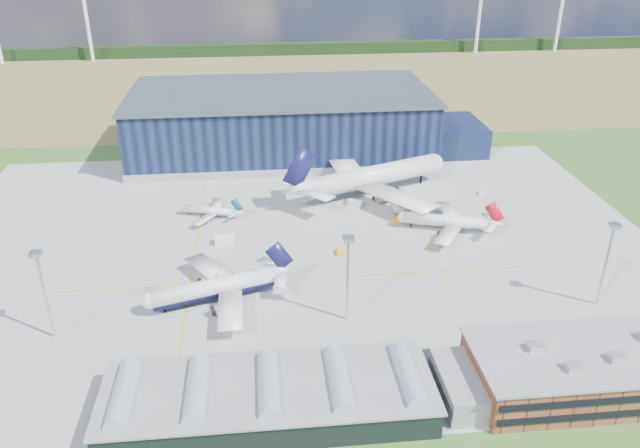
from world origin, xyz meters
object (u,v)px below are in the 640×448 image
Objects in this scene: airliner_red at (445,215)px; gse_cart_a at (481,193)px; gse_cart_b at (350,190)px; airstair at (225,281)px; hangar at (288,124)px; gse_van_b at (355,204)px; car_b at (567,346)px; gse_tug_a at (340,252)px; light_mast_center at (348,265)px; airliner_regional at (208,207)px; gse_tug_b at (219,268)px; gse_van_a at (224,240)px; light_mast_west at (42,281)px; light_mast_east at (609,251)px; airliner_navy at (213,279)px; ops_building at (581,370)px; airliner_widebody at (375,166)px; car_a at (437,358)px; gse_tug_c at (396,220)px.

airliner_red is 34.07m from gse_cart_a.
gse_cart_b is 73.70m from airstair.
hangar is 51.58m from gse_cart_b.
gse_van_b is (-46.44, -5.32, 0.56)m from gse_cart_a.
airstair reaches higher than car_b.
airstair is at bearing -102.34° from hangar.
airstair is at bearing 171.55° from gse_van_b.
light_mast_center is at bearing -91.28° from gse_tug_a.
gse_cart_a is (21.10, 26.30, -4.86)m from airliner_red.
gse_tug_a is 36.49m from airstair.
gse_tug_a is 67.39m from gse_cart_a.
gse_tug_b is (4.67, -35.13, -3.10)m from airliner_regional.
gse_van_a is 2.12× the size of gse_cart_a.
hangar is at bearing 29.04° from car_b.
gse_van_b is (49.38, 3.11, -2.52)m from airliner_regional.
light_mast_west is 1.00× the size of light_mast_center.
light_mast_center is at bearing -156.88° from gse_van_b.
airliner_navy is (-97.85, 11.40, -8.73)m from light_mast_east.
car_b is at bearing -130.96° from gse_cart_b.
light_mast_center reaches higher than ops_building.
gse_van_a is at bearing 123.65° from airliner_regional.
hangar is 43.54× the size of gse_tug_a.
airliner_navy is at bearing 112.02° from airliner_regional.
airliner_widebody is 72.37m from gse_tug_b.
light_mast_center is at bearing 0.00° from light_mast_west.
gse_van_a is (1.38, 31.93, -5.42)m from airliner_navy.
light_mast_center is at bearing -34.44° from gse_tug_b.
car_a is at bearing -80.02° from hangar.
gse_tug_c reaches higher than car_a.
ops_building is at bearing -135.13° from gse_cart_b.
gse_tug_b is (0.39, 16.02, -6.13)m from airliner_navy.
light_mast_east is 27.68m from car_b.
gse_tug_b is (37.54, 27.42, -14.86)m from light_mast_west.
car_a is at bearing -69.93° from gse_tug_a.
light_mast_east is 3.92× the size of gse_van_a.
airstair reaches higher than car_a.
car_a is (-40.74, -88.99, -0.01)m from gse_cart_a.
gse_van_b is 1.44× the size of car_a.
airliner_widebody reaches higher than car_b.
gse_van_b is at bearing -146.69° from airliner_navy.
car_b is (80.29, -60.25, -0.61)m from gse_van_a.
airliner_red reaches higher than gse_tug_a.
gse_cart_a is at bearing 28.88° from light_mast_west.
gse_tug_b is 67.85m from car_a.
airliner_regional is (-57.65, -13.08, -7.22)m from airliner_widebody.
car_b is (3.82, 13.08, -4.12)m from ops_building.
hangar is 69.53m from airliner_regional.
car_a is (49.42, -61.32, -0.69)m from gse_van_a.
light_mast_east reaches higher than gse_tug_c.
gse_tug_b is 0.45× the size of gse_van_a.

